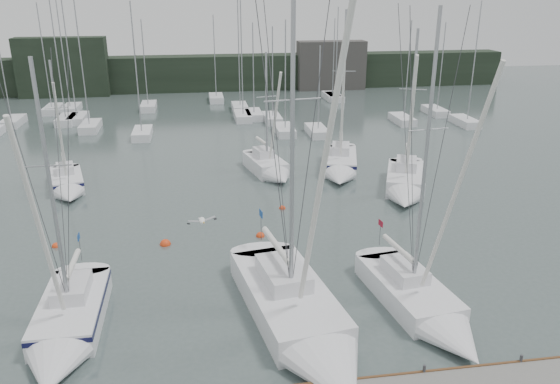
{
  "coord_description": "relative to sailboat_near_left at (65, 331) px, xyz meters",
  "views": [
    {
      "loc": [
        -2.06,
        -20.12,
        14.12
      ],
      "look_at": [
        1.83,
        5.0,
        4.64
      ],
      "focal_mm": 35.0,
      "sensor_mm": 36.0,
      "label": 1
    }
  ],
  "objects": [
    {
      "name": "far_building_left",
      "position": [
        -11.94,
        59.4,
        3.45
      ],
      "size": [
        12.0,
        3.0,
        8.0
      ],
      "primitive_type": "cube",
      "color": "black",
      "rests_on": "ground"
    },
    {
      "name": "sailboat_near_center",
      "position": [
        10.1,
        -1.49,
        0.05
      ],
      "size": [
        5.22,
        12.09,
        17.05
      ],
      "rotation": [
        0.0,
        0.0,
        0.16
      ],
      "color": "white",
      "rests_on": "ground"
    },
    {
      "name": "ground",
      "position": [
        8.06,
        -0.6,
        -0.55
      ],
      "size": [
        160.0,
        160.0,
        0.0
      ],
      "primitive_type": "plane",
      "color": "#495956",
      "rests_on": "ground"
    },
    {
      "name": "far_building_right",
      "position": [
        26.06,
        59.4,
        2.95
      ],
      "size": [
        10.0,
        3.0,
        7.0
      ],
      "primitive_type": "cube",
      "color": "#3D3B38",
      "rests_on": "ground"
    },
    {
      "name": "sailboat_near_right",
      "position": [
        15.85,
        -0.83,
        -0.03
      ],
      "size": [
        3.84,
        9.16,
        14.47
      ],
      "rotation": [
        0.0,
        0.0,
        0.14
      ],
      "color": "white",
      "rests_on": "ground"
    },
    {
      "name": "mast_forest",
      "position": [
        4.61,
        41.61,
        -0.06
      ],
      "size": [
        58.09,
        24.18,
        14.87
      ],
      "color": "white",
      "rests_on": "ground"
    },
    {
      "name": "sailboat_mid_d",
      "position": [
        17.27,
        20.21,
        0.06
      ],
      "size": [
        4.71,
        8.72,
        13.55
      ],
      "rotation": [
        0.0,
        0.0,
        -0.27
      ],
      "color": "white",
      "rests_on": "ground"
    },
    {
      "name": "sailboat_near_left",
      "position": [
        0.0,
        0.0,
        0.0
      ],
      "size": [
        2.74,
        8.7,
        12.7
      ],
      "rotation": [
        0.0,
        0.0,
        0.01
      ],
      "color": "white",
      "rests_on": "ground"
    },
    {
      "name": "far_treeline",
      "position": [
        8.06,
        61.4,
        1.95
      ],
      "size": [
        90.0,
        4.0,
        5.0
      ],
      "primitive_type": "cube",
      "color": "black",
      "rests_on": "ground"
    },
    {
      "name": "seagull",
      "position": [
        5.98,
        -2.64,
        5.83
      ],
      "size": [
        1.0,
        0.48,
        0.2
      ],
      "rotation": [
        0.0,
        0.0,
        0.3
      ],
      "color": "white",
      "rests_on": "ground"
    },
    {
      "name": "buoy_b",
      "position": [
        11.45,
        13.47,
        -0.55
      ],
      "size": [
        0.44,
        0.44,
        0.44
      ],
      "primitive_type": "sphere",
      "color": "red",
      "rests_on": "ground"
    },
    {
      "name": "buoy_a",
      "position": [
        3.76,
        8.98,
        -0.55
      ],
      "size": [
        0.64,
        0.64,
        0.64
      ],
      "primitive_type": "sphere",
      "color": "red",
      "rests_on": "ground"
    },
    {
      "name": "buoy_d",
      "position": [
        9.43,
        9.27,
        -0.55
      ],
      "size": [
        0.53,
        0.53,
        0.53
      ],
      "primitive_type": "sphere",
      "color": "red",
      "rests_on": "ground"
    },
    {
      "name": "buoy_c",
      "position": [
        -2.56,
        9.69,
        -0.55
      ],
      "size": [
        0.47,
        0.47,
        0.47
      ],
      "primitive_type": "sphere",
      "color": "red",
      "rests_on": "ground"
    },
    {
      "name": "sailboat_mid_e",
      "position": [
        20.76,
        14.87,
        0.06
      ],
      "size": [
        5.57,
        8.84,
        12.48
      ],
      "rotation": [
        0.0,
        0.0,
        -0.37
      ],
      "color": "white",
      "rests_on": "ground"
    },
    {
      "name": "sailboat_mid_a",
      "position": [
        -3.71,
        19.06,
        -0.02
      ],
      "size": [
        3.76,
        6.97,
        10.21
      ],
      "rotation": [
        0.0,
        0.0,
        0.24
      ],
      "color": "white",
      "rests_on": "ground"
    },
    {
      "name": "sailboat_mid_c",
      "position": [
        11.64,
        20.48,
        0.0
      ],
      "size": [
        3.77,
        6.94,
        10.37
      ],
      "rotation": [
        0.0,
        0.0,
        0.23
      ],
      "color": "white",
      "rests_on": "ground"
    }
  ]
}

